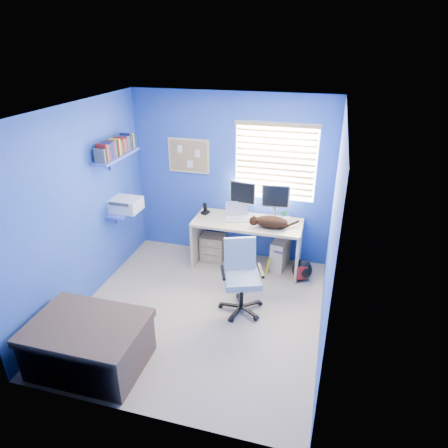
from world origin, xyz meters
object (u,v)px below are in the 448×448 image
(tower_pc, at_px, (280,253))
(office_chair, at_px, (241,285))
(laptop, at_px, (237,212))
(desk, at_px, (247,244))
(cat, at_px, (271,222))

(tower_pc, bearing_deg, office_chair, -96.01)
(laptop, distance_m, office_chair, 1.23)
(desk, relative_size, tower_pc, 3.50)
(cat, bearing_deg, office_chair, -115.34)
(desk, xyz_separation_m, office_chair, (0.15, -1.05, -0.03))
(laptop, xyz_separation_m, office_chair, (0.32, -1.07, -0.51))
(desk, xyz_separation_m, cat, (0.36, -0.11, 0.45))
(tower_pc, relative_size, office_chair, 0.49)
(cat, bearing_deg, tower_pc, 47.00)
(desk, bearing_deg, cat, -17.09)
(laptop, bearing_deg, office_chair, -91.92)
(cat, xyz_separation_m, office_chair, (-0.21, -0.94, -0.48))
(desk, distance_m, office_chair, 1.06)
(tower_pc, height_order, office_chair, office_chair)
(laptop, height_order, cat, laptop)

